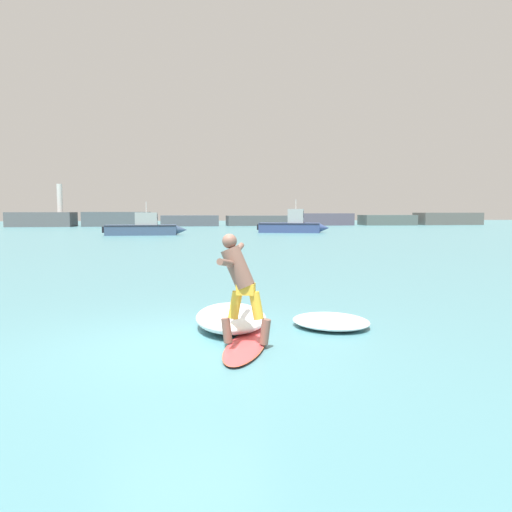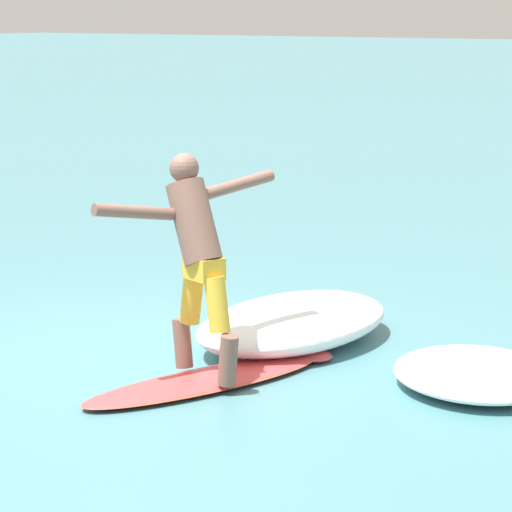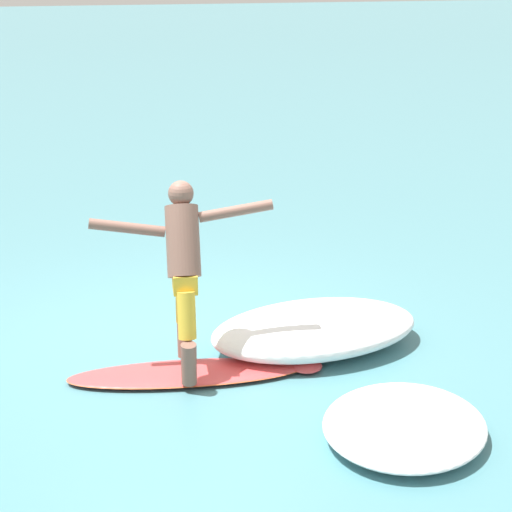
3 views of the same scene
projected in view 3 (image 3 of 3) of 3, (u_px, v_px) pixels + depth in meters
ground_plane at (183, 335)px, 8.21m from camera, size 200.00×200.00×0.00m
surfboard at (192, 373)px, 7.34m from camera, size 1.14×2.23×0.21m
surfer at (184, 262)px, 7.12m from camera, size 0.85×1.50×1.61m
wave_foam_at_tail at (315, 329)px, 7.88m from camera, size 1.32×2.06×0.36m
wave_foam_at_nose at (404, 425)px, 6.36m from camera, size 1.81×1.82×0.20m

